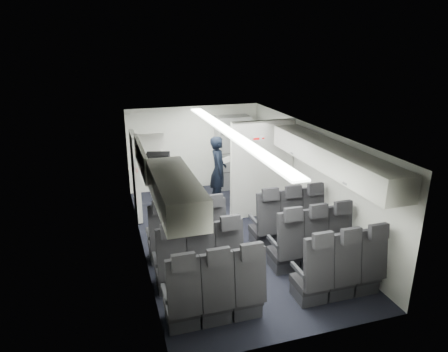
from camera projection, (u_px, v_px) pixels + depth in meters
cabin_shell at (230, 184)px, 7.59m from camera, size 3.41×6.01×2.16m
seat_row_front at (239, 230)px, 7.34m from camera, size 3.33×0.56×1.24m
seat_row_mid at (257, 254)px, 6.52m from camera, size 3.33×0.56×1.24m
seat_row_rear at (280, 284)px, 5.71m from camera, size 3.33×0.56×1.24m
overhead_bin_left_rear at (175, 192)px, 5.15m from camera, size 0.53×1.80×0.40m
overhead_bin_left_front_open at (154, 163)px, 6.76m from camera, size 0.64×1.70×0.72m
overhead_bin_right_rear at (361, 172)px, 5.93m from camera, size 0.53×1.80×0.40m
overhead_bin_right_front at (305, 144)px, 7.52m from camera, size 0.53×1.70×0.40m
bulkhead_partition at (262, 169)px, 8.60m from camera, size 1.40×0.15×2.13m
galley_unit at (233, 152)px, 10.37m from camera, size 0.85×0.52×1.90m
boarding_door at (136, 175)px, 8.59m from camera, size 0.12×1.27×1.86m
flight_attendant at (218, 171)px, 9.33m from camera, size 0.52×0.67×1.64m
carry_on_bag at (158, 160)px, 6.67m from camera, size 0.44×0.36×0.23m
papers at (227, 160)px, 9.26m from camera, size 0.19×0.03×0.13m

